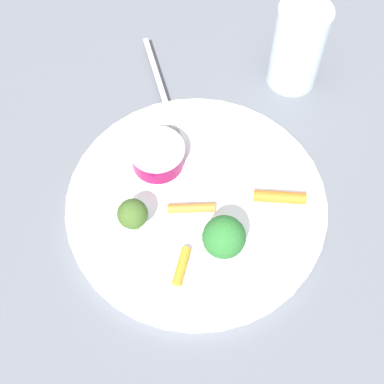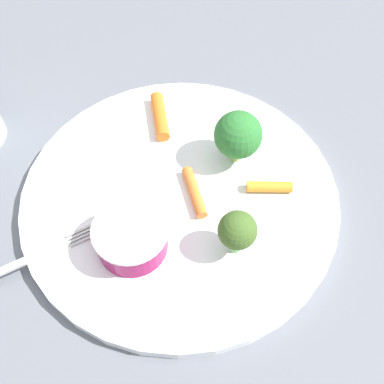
{
  "view_description": "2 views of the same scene",
  "coord_description": "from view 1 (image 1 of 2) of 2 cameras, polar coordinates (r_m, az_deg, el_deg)",
  "views": [
    {
      "loc": [
        -0.11,
        0.27,
        0.54
      ],
      "look_at": [
        0.01,
        -0.0,
        0.02
      ],
      "focal_mm": 50.07,
      "sensor_mm": 36.0,
      "label": 1
    },
    {
      "loc": [
        0.23,
        0.06,
        0.37
      ],
      "look_at": [
        0.01,
        0.01,
        0.03
      ],
      "focal_mm": 43.65,
      "sensor_mm": 36.0,
      "label": 2
    }
  ],
  "objects": [
    {
      "name": "carrot_stick_0",
      "position": [
        0.56,
        -1.12,
        -7.92
      ],
      "size": [
        0.02,
        0.04,
        0.01
      ],
      "primitive_type": "cylinder",
      "rotation": [
        1.57,
        0.0,
        0.18
      ],
      "color": "orange",
      "rests_on": "plate"
    },
    {
      "name": "carrot_stick_2",
      "position": [
        0.6,
        9.33,
        -0.55
      ],
      "size": [
        0.06,
        0.03,
        0.01
      ],
      "primitive_type": "cylinder",
      "rotation": [
        1.57,
        0.0,
        1.92
      ],
      "color": "orange",
      "rests_on": "plate"
    },
    {
      "name": "plate",
      "position": [
        0.6,
        0.46,
        -1.17
      ],
      "size": [
        0.29,
        0.29,
        0.01
      ],
      "primitive_type": "cylinder",
      "color": "white",
      "rests_on": "ground_plane"
    },
    {
      "name": "fork",
      "position": [
        0.69,
        -3.27,
        10.81
      ],
      "size": [
        0.12,
        0.14,
        0.0
      ],
      "color": "#BABCB8",
      "rests_on": "plate"
    },
    {
      "name": "sauce_cup",
      "position": [
        0.61,
        -3.7,
        3.92
      ],
      "size": [
        0.06,
        0.06,
        0.03
      ],
      "color": "maroon",
      "rests_on": "plate"
    },
    {
      "name": "broccoli_floret_0",
      "position": [
        0.56,
        -6.34,
        -2.39
      ],
      "size": [
        0.03,
        0.03,
        0.05
      ],
      "color": "#81BC71",
      "rests_on": "plate"
    },
    {
      "name": "broccoli_floret_1",
      "position": [
        0.54,
        3.43,
        -4.84
      ],
      "size": [
        0.04,
        0.04,
        0.06
      ],
      "color": "#90B459",
      "rests_on": "plate"
    },
    {
      "name": "drinking_glass",
      "position": [
        0.69,
        11.23,
        14.95
      ],
      "size": [
        0.06,
        0.06,
        0.11
      ],
      "primitive_type": "cylinder",
      "color": "silver",
      "rests_on": "ground_plane"
    },
    {
      "name": "carrot_stick_1",
      "position": [
        0.59,
        -0.3,
        -1.63
      ],
      "size": [
        0.05,
        0.03,
        0.01
      ],
      "primitive_type": "cylinder",
      "rotation": [
        1.57,
        0.0,
        5.17
      ],
      "color": "orange",
      "rests_on": "plate"
    },
    {
      "name": "ground_plane",
      "position": [
        0.61,
        0.45,
        -1.44
      ],
      "size": [
        2.4,
        2.4,
        0.0
      ],
      "primitive_type": "plane",
      "color": "slate"
    }
  ]
}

